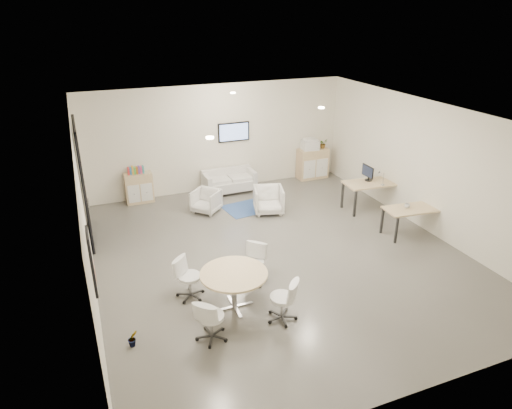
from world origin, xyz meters
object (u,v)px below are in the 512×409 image
object	(u,v)px
sideboard_right	(312,164)
loveseat	(229,182)
armchair_right	(269,199)
round_table	(234,277)
desk_rear	(371,185)
armchair_left	(206,200)
desk_front	(411,211)
sideboard_left	(139,188)

from	to	relation	value
sideboard_right	loveseat	world-z (taller)	sideboard_right
sideboard_right	armchair_right	bearing A→B (deg)	-140.40
sideboard_right	loveseat	size ratio (longest dim) A/B	0.63
loveseat	round_table	world-z (taller)	round_table
sideboard_right	armchair_right	world-z (taller)	sideboard_right
desk_rear	armchair_right	bearing A→B (deg)	168.43
armchair_left	desk_front	world-z (taller)	same
desk_rear	desk_front	world-z (taller)	desk_rear
loveseat	sideboard_left	bearing A→B (deg)	175.39
sideboard_left	armchair_right	bearing A→B (deg)	-32.78
desk_rear	round_table	bearing A→B (deg)	-144.88
desk_front	sideboard_right	bearing A→B (deg)	99.82
armchair_left	desk_front	distance (m)	5.37
armchair_left	desk_rear	bearing A→B (deg)	26.50
desk_rear	sideboard_left	bearing A→B (deg)	159.00
armchair_right	sideboard_left	bearing A→B (deg)	163.05
armchair_left	round_table	bearing A→B (deg)	-53.93
armchair_left	desk_rear	xyz separation A→B (m)	(4.32, -1.48, 0.35)
sideboard_left	armchair_left	xyz separation A→B (m)	(1.60, -1.37, -0.09)
loveseat	armchair_right	xyz separation A→B (m)	(0.52, -1.88, 0.08)
sideboard_right	loveseat	bearing A→B (deg)	-177.49
loveseat	armchair_left	size ratio (longest dim) A/B	2.26
sideboard_left	sideboard_right	xyz separation A→B (m)	(5.61, -0.04, 0.06)
sideboard_left	loveseat	xyz separation A→B (m)	(2.66, -0.17, -0.12)
armchair_left	desk_rear	size ratio (longest dim) A/B	0.45
sideboard_right	desk_front	distance (m)	4.51
desk_front	round_table	distance (m)	5.22
desk_front	round_table	bearing A→B (deg)	-160.01
armchair_left	loveseat	bearing A→B (deg)	94.01
sideboard_left	loveseat	size ratio (longest dim) A/B	0.56
loveseat	round_table	bearing A→B (deg)	-108.59
round_table	armchair_right	bearing A→B (deg)	58.49
armchair_right	desk_front	bearing A→B (deg)	-26.37
loveseat	armchair_left	bearing A→B (deg)	-132.40
desk_rear	round_table	xyz separation A→B (m)	(-5.05, -2.97, -0.02)
armchair_right	sideboard_right	bearing A→B (deg)	55.43
sideboard_left	round_table	distance (m)	5.89
round_table	sideboard_left	bearing A→B (deg)	98.52
armchair_left	round_table	world-z (taller)	round_table
sideboard_left	armchair_right	world-z (taller)	sideboard_left
sideboard_left	armchair_left	bearing A→B (deg)	-40.52
sideboard_right	armchair_right	size ratio (longest dim) A/B	1.24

